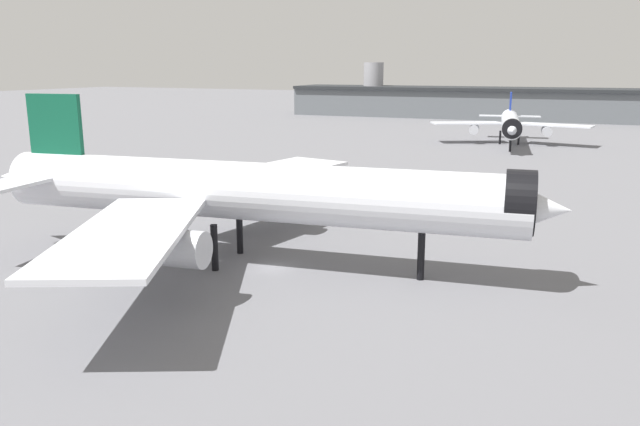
# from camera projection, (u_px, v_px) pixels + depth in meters

# --- Properties ---
(ground) EXTENTS (900.00, 900.00, 0.00)m
(ground) POSITION_uv_depth(u_px,v_px,m) (272.00, 268.00, 68.30)
(ground) COLOR slate
(airliner_near_gate) EXTENTS (65.81, 59.50, 18.23)m
(airliner_near_gate) POSITION_uv_depth(u_px,v_px,m) (247.00, 192.00, 68.14)
(airliner_near_gate) COLOR silver
(airliner_near_gate) RESTS_ON ground
(airliner_far_taxiway) EXTENTS (43.53, 48.27, 13.70)m
(airliner_far_taxiway) POSITION_uv_depth(u_px,v_px,m) (510.00, 123.00, 171.91)
(airliner_far_taxiway) COLOR silver
(airliner_far_taxiway) RESTS_ON ground
(terminal_building) EXTENTS (194.11, 36.93, 22.72)m
(terminal_building) POSITION_uv_depth(u_px,v_px,m) (519.00, 103.00, 256.01)
(terminal_building) COLOR slate
(terminal_building) RESTS_ON ground
(traffic_cone_near_nose) EXTENTS (0.60, 0.60, 0.76)m
(traffic_cone_near_nose) POSITION_uv_depth(u_px,v_px,m) (275.00, 195.00, 105.08)
(traffic_cone_near_nose) COLOR #F2600C
(traffic_cone_near_nose) RESTS_ON ground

